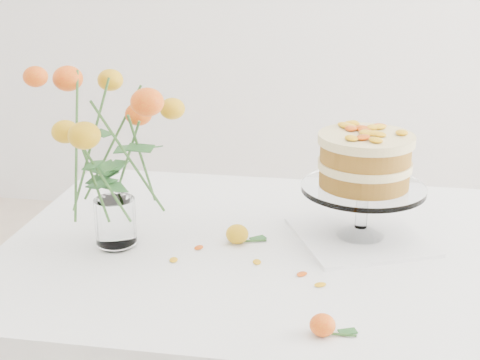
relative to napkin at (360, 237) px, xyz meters
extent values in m
cube|color=tan|center=(-0.10, -0.07, -0.03)|extent=(1.40, 0.90, 0.04)
cylinder|color=tan|center=(-0.72, 0.30, -0.41)|extent=(0.06, 0.06, 0.71)
cube|color=white|center=(-0.10, -0.07, -0.01)|extent=(1.42, 0.92, 0.01)
cube|color=white|center=(-0.10, 0.39, -0.11)|extent=(1.42, 0.01, 0.20)
cube|color=white|center=(-0.81, -0.07, -0.11)|extent=(0.01, 0.92, 0.20)
cube|color=white|center=(0.00, 0.00, 0.00)|extent=(0.37, 0.37, 0.01)
cylinder|color=white|center=(0.00, 0.00, 0.07)|extent=(0.03, 0.03, 0.09)
cylinder|color=white|center=(0.00, 0.00, 0.12)|extent=(0.28, 0.28, 0.01)
cylinder|color=brown|center=(0.00, 0.00, 0.15)|extent=(0.22, 0.22, 0.04)
cylinder|color=#FFE1A4|center=(0.00, 0.00, 0.18)|extent=(0.22, 0.22, 0.02)
cylinder|color=brown|center=(0.00, 0.00, 0.21)|extent=(0.22, 0.22, 0.04)
cylinder|color=#FFE1A4|center=(0.00, 0.00, 0.24)|extent=(0.23, 0.23, 0.02)
cylinder|color=white|center=(-0.55, -0.13, 0.00)|extent=(0.07, 0.07, 0.01)
cylinder|color=white|center=(-0.55, -0.13, 0.06)|extent=(0.09, 0.09, 0.11)
ellipsoid|color=orange|center=(-0.28, -0.07, 0.02)|extent=(0.05, 0.05, 0.04)
cylinder|color=#325E25|center=(-0.24, -0.06, 0.00)|extent=(0.06, 0.02, 0.01)
ellipsoid|color=red|center=(-0.07, -0.42, 0.01)|extent=(0.05, 0.05, 0.04)
cylinder|color=#325E25|center=(-0.03, -0.42, 0.00)|extent=(0.06, 0.01, 0.00)
ellipsoid|color=#EAA50E|center=(-0.22, -0.17, 0.00)|extent=(0.03, 0.02, 0.00)
ellipsoid|color=#EAA50E|center=(-0.12, -0.21, 0.00)|extent=(0.03, 0.02, 0.00)
ellipsoid|color=#EAA50E|center=(-0.08, -0.25, 0.00)|extent=(0.03, 0.02, 0.00)
ellipsoid|color=#EAA50E|center=(-0.36, -0.12, 0.00)|extent=(0.03, 0.02, 0.00)
ellipsoid|color=#EAA50E|center=(-0.40, -0.19, 0.00)|extent=(0.03, 0.02, 0.00)
camera|label=1|loc=(-0.04, -1.45, 0.64)|focal=50.00mm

